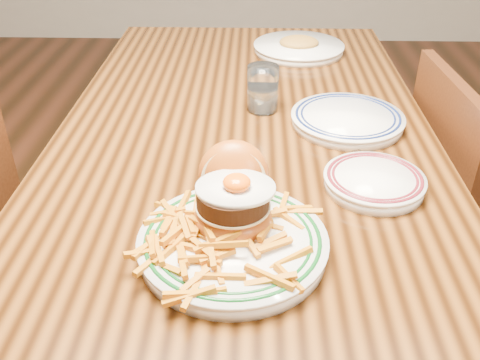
{
  "coord_description": "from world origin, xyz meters",
  "views": [
    {
      "loc": [
        0.02,
        -1.05,
        1.31
      ],
      "look_at": [
        0.0,
        -0.36,
        0.86
      ],
      "focal_mm": 40.0,
      "sensor_mm": 36.0,
      "label": 1
    }
  ],
  "objects_px": {
    "table": "(245,169)",
    "main_plate": "(233,225)",
    "side_plate": "(374,181)",
    "chair_right": "(468,226)"
  },
  "relations": [
    {
      "from": "table",
      "to": "main_plate",
      "type": "bearing_deg",
      "value": -91.56
    },
    {
      "from": "table",
      "to": "side_plate",
      "type": "height_order",
      "value": "side_plate"
    },
    {
      "from": "table",
      "to": "main_plate",
      "type": "relative_size",
      "value": 5.16
    },
    {
      "from": "chair_right",
      "to": "side_plate",
      "type": "distance_m",
      "value": 0.52
    },
    {
      "from": "table",
      "to": "chair_right",
      "type": "relative_size",
      "value": 1.85
    },
    {
      "from": "chair_right",
      "to": "side_plate",
      "type": "relative_size",
      "value": 4.3
    },
    {
      "from": "main_plate",
      "to": "table",
      "type": "bearing_deg",
      "value": 87.08
    },
    {
      "from": "chair_right",
      "to": "main_plate",
      "type": "bearing_deg",
      "value": 33.45
    },
    {
      "from": "side_plate",
      "to": "table",
      "type": "bearing_deg",
      "value": 160.43
    },
    {
      "from": "chair_right",
      "to": "main_plate",
      "type": "relative_size",
      "value": 2.78
    }
  ]
}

